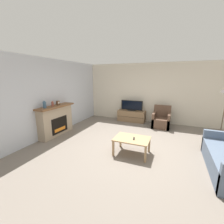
{
  "coord_description": "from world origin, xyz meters",
  "views": [
    {
      "loc": [
        1.05,
        -4.1,
        2.06
      ],
      "look_at": [
        -0.96,
        0.71,
        0.85
      ],
      "focal_mm": 24.0,
      "sensor_mm": 36.0,
      "label": 1
    }
  ],
  "objects_px": {
    "fireplace": "(56,120)",
    "remote": "(134,139)",
    "tv_stand": "(131,116)",
    "armchair": "(161,120)",
    "mantel_vase_centre_left": "(52,104)",
    "tv": "(132,106)",
    "mantel_vase_left": "(45,105)",
    "mantel_clock": "(58,103)",
    "coffee_table": "(132,140)"
  },
  "relations": [
    {
      "from": "mantel_vase_left",
      "to": "coffee_table",
      "type": "bearing_deg",
      "value": 2.93
    },
    {
      "from": "tv",
      "to": "mantel_vase_left",
      "type": "bearing_deg",
      "value": -122.58
    },
    {
      "from": "coffee_table",
      "to": "remote",
      "type": "xyz_separation_m",
      "value": [
        0.06,
        -0.03,
        0.07
      ]
    },
    {
      "from": "mantel_clock",
      "to": "remote",
      "type": "height_order",
      "value": "mantel_clock"
    },
    {
      "from": "tv",
      "to": "remote",
      "type": "height_order",
      "value": "tv"
    },
    {
      "from": "tv_stand",
      "to": "remote",
      "type": "distance_m",
      "value": 3.21
    },
    {
      "from": "tv_stand",
      "to": "remote",
      "type": "relative_size",
      "value": 8.26
    },
    {
      "from": "fireplace",
      "to": "armchair",
      "type": "relative_size",
      "value": 1.7
    },
    {
      "from": "armchair",
      "to": "remote",
      "type": "height_order",
      "value": "armchair"
    },
    {
      "from": "mantel_vase_centre_left",
      "to": "coffee_table",
      "type": "bearing_deg",
      "value": -3.84
    },
    {
      "from": "tv",
      "to": "fireplace",
      "type": "bearing_deg",
      "value": -126.92
    },
    {
      "from": "mantel_vase_centre_left",
      "to": "tv_stand",
      "type": "relative_size",
      "value": 0.14
    },
    {
      "from": "armchair",
      "to": "mantel_vase_centre_left",
      "type": "bearing_deg",
      "value": -143.71
    },
    {
      "from": "fireplace",
      "to": "tv",
      "type": "distance_m",
      "value": 3.42
    },
    {
      "from": "mantel_clock",
      "to": "tv_stand",
      "type": "relative_size",
      "value": 0.12
    },
    {
      "from": "mantel_vase_left",
      "to": "tv",
      "type": "bearing_deg",
      "value": 57.42
    },
    {
      "from": "mantel_clock",
      "to": "tv",
      "type": "bearing_deg",
      "value": 51.73
    },
    {
      "from": "mantel_clock",
      "to": "tv",
      "type": "xyz_separation_m",
      "value": [
        2.04,
        2.58,
        -0.42
      ]
    },
    {
      "from": "mantel_clock",
      "to": "tv_stand",
      "type": "bearing_deg",
      "value": 51.76
    },
    {
      "from": "tv",
      "to": "armchair",
      "type": "height_order",
      "value": "tv"
    },
    {
      "from": "armchair",
      "to": "coffee_table",
      "type": "xyz_separation_m",
      "value": [
        -0.54,
        -2.71,
        0.11
      ]
    },
    {
      "from": "coffee_table",
      "to": "remote",
      "type": "bearing_deg",
      "value": -23.51
    },
    {
      "from": "mantel_vase_centre_left",
      "to": "tv",
      "type": "distance_m",
      "value": 3.53
    },
    {
      "from": "fireplace",
      "to": "remote",
      "type": "bearing_deg",
      "value": -6.42
    },
    {
      "from": "tv_stand",
      "to": "fireplace",
      "type": "bearing_deg",
      "value": -126.9
    },
    {
      "from": "remote",
      "to": "mantel_clock",
      "type": "bearing_deg",
      "value": 158.37
    },
    {
      "from": "remote",
      "to": "fireplace",
      "type": "bearing_deg",
      "value": 161.3
    },
    {
      "from": "tv_stand",
      "to": "mantel_clock",
      "type": "bearing_deg",
      "value": -128.24
    },
    {
      "from": "coffee_table",
      "to": "fireplace",
      "type": "bearing_deg",
      "value": 173.96
    },
    {
      "from": "remote",
      "to": "mantel_vase_centre_left",
      "type": "bearing_deg",
      "value": 163.46
    },
    {
      "from": "fireplace",
      "to": "tv_stand",
      "type": "height_order",
      "value": "fireplace"
    },
    {
      "from": "mantel_vase_left",
      "to": "mantel_clock",
      "type": "bearing_deg",
      "value": 89.93
    },
    {
      "from": "armchair",
      "to": "remote",
      "type": "bearing_deg",
      "value": -99.88
    },
    {
      "from": "mantel_clock",
      "to": "coffee_table",
      "type": "height_order",
      "value": "mantel_clock"
    },
    {
      "from": "armchair",
      "to": "remote",
      "type": "distance_m",
      "value": 2.78
    },
    {
      "from": "fireplace",
      "to": "mantel_clock",
      "type": "relative_size",
      "value": 10.11
    },
    {
      "from": "tv_stand",
      "to": "armchair",
      "type": "height_order",
      "value": "armchair"
    },
    {
      "from": "mantel_clock",
      "to": "tv",
      "type": "relative_size",
      "value": 0.15
    },
    {
      "from": "mantel_vase_centre_left",
      "to": "coffee_table",
      "type": "xyz_separation_m",
      "value": [
        2.89,
        -0.19,
        -0.77
      ]
    },
    {
      "from": "mantel_clock",
      "to": "remote",
      "type": "xyz_separation_m",
      "value": [
        2.95,
        -0.49,
        -0.7
      ]
    },
    {
      "from": "mantel_vase_left",
      "to": "tv_stand",
      "type": "relative_size",
      "value": 0.19
    },
    {
      "from": "tv_stand",
      "to": "coffee_table",
      "type": "xyz_separation_m",
      "value": [
        0.85,
        -3.04,
        0.14
      ]
    },
    {
      "from": "mantel_clock",
      "to": "armchair",
      "type": "height_order",
      "value": "mantel_clock"
    },
    {
      "from": "fireplace",
      "to": "coffee_table",
      "type": "relative_size",
      "value": 1.62
    },
    {
      "from": "coffee_table",
      "to": "tv",
      "type": "bearing_deg",
      "value": 105.63
    },
    {
      "from": "fireplace",
      "to": "tv",
      "type": "xyz_separation_m",
      "value": [
        2.05,
        2.73,
        0.19
      ]
    },
    {
      "from": "mantel_clock",
      "to": "coffee_table",
      "type": "bearing_deg",
      "value": -9.03
    },
    {
      "from": "tv",
      "to": "mantel_vase_centre_left",
      "type": "bearing_deg",
      "value": -125.58
    },
    {
      "from": "mantel_vase_left",
      "to": "remote",
      "type": "bearing_deg",
      "value": 2.36
    },
    {
      "from": "fireplace",
      "to": "mantel_vase_centre_left",
      "type": "height_order",
      "value": "mantel_vase_centre_left"
    }
  ]
}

